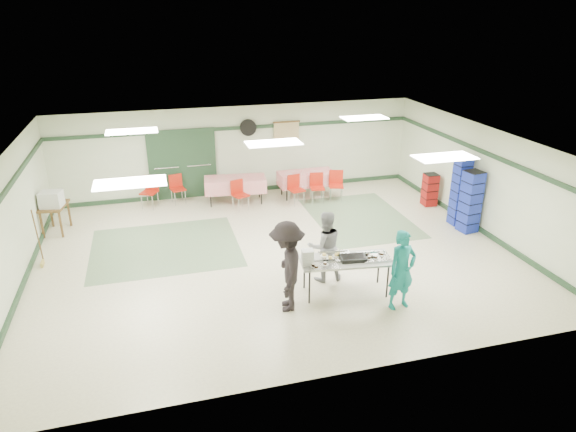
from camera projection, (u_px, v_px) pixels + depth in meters
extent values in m
plane|color=beige|center=(275.00, 253.00, 12.22)|extent=(11.00, 11.00, 0.00)
plane|color=silver|center=(274.00, 142.00, 11.20)|extent=(11.00, 11.00, 0.00)
plane|color=beige|center=(239.00, 150.00, 15.73)|extent=(11.00, 0.00, 11.00)
plane|color=beige|center=(346.00, 301.00, 7.70)|extent=(11.00, 0.00, 11.00)
plane|color=beige|center=(10.00, 225.00, 10.36)|extent=(0.00, 9.00, 9.00)
plane|color=beige|center=(483.00, 180.00, 13.06)|extent=(0.00, 9.00, 9.00)
cube|color=#203C25|center=(238.00, 128.00, 15.43)|extent=(11.00, 0.06, 0.10)
cube|color=#203C25|center=(240.00, 190.00, 16.19)|extent=(11.00, 0.06, 0.12)
cube|color=#203C25|center=(5.00, 192.00, 10.10)|extent=(0.06, 9.00, 0.10)
cube|color=#203C25|center=(24.00, 281.00, 10.86)|extent=(0.06, 9.00, 0.12)
cube|color=#203C25|center=(486.00, 153.00, 12.79)|extent=(0.06, 9.00, 0.10)
cube|color=#203C25|center=(475.00, 226.00, 13.54)|extent=(0.06, 9.00, 0.12)
cube|color=gray|center=(165.00, 247.00, 12.50)|extent=(3.50, 3.00, 0.01)
cube|color=gray|center=(359.00, 218.00, 14.25)|extent=(2.50, 3.50, 0.01)
cube|color=#969996|center=(167.00, 166.00, 15.25)|extent=(0.90, 0.06, 2.10)
cube|color=#969996|center=(199.00, 163.00, 15.48)|extent=(0.90, 0.06, 2.10)
cube|color=#203C25|center=(183.00, 165.00, 15.34)|extent=(2.00, 0.03, 2.15)
cylinder|color=black|center=(248.00, 128.00, 15.48)|extent=(0.50, 0.10, 0.50)
cube|color=tan|center=(286.00, 132.00, 15.85)|extent=(0.80, 0.02, 0.60)
cube|color=#A9A9A4|center=(346.00, 260.00, 10.26)|extent=(1.91, 0.97, 0.04)
cylinder|color=black|center=(309.00, 287.00, 10.03)|extent=(0.04, 0.04, 0.72)
cylinder|color=black|center=(388.00, 281.00, 10.24)|extent=(0.04, 0.04, 0.72)
cylinder|color=black|center=(304.00, 273.00, 10.57)|extent=(0.04, 0.04, 0.72)
cylinder|color=black|center=(378.00, 268.00, 10.78)|extent=(0.04, 0.04, 0.72)
cube|color=silver|center=(375.00, 257.00, 10.31)|extent=(0.65, 0.52, 0.02)
cube|color=silver|center=(336.00, 257.00, 10.33)|extent=(0.67, 0.54, 0.02)
cube|color=silver|center=(324.00, 266.00, 9.97)|extent=(0.61, 0.49, 0.02)
cube|color=black|center=(353.00, 258.00, 10.22)|extent=(0.54, 0.38, 0.08)
cube|color=white|center=(307.00, 257.00, 9.99)|extent=(0.25, 0.23, 0.31)
imported|color=#127E7F|center=(402.00, 270.00, 9.75)|extent=(0.64, 0.47, 1.60)
imported|color=gray|center=(325.00, 246.00, 10.77)|extent=(0.77, 0.61, 1.56)
imported|color=black|center=(287.00, 267.00, 9.67)|extent=(0.90, 1.28, 1.80)
cube|color=red|center=(306.00, 173.00, 15.65)|extent=(1.70, 0.76, 0.05)
cube|color=red|center=(306.00, 178.00, 15.72)|extent=(1.70, 0.78, 0.40)
cylinder|color=black|center=(287.00, 189.00, 15.36)|extent=(0.04, 0.04, 0.72)
cylinder|color=black|center=(331.00, 185.00, 15.73)|extent=(0.04, 0.04, 0.72)
cylinder|color=black|center=(282.00, 184.00, 15.86)|extent=(0.04, 0.04, 0.72)
cylinder|color=black|center=(324.00, 180.00, 16.23)|extent=(0.04, 0.04, 0.72)
cube|color=red|center=(235.00, 179.00, 15.11)|extent=(1.86, 0.97, 0.05)
cube|color=red|center=(235.00, 185.00, 15.18)|extent=(1.86, 0.99, 0.40)
cylinder|color=black|center=(211.00, 195.00, 14.88)|extent=(0.04, 0.04, 0.72)
cylinder|color=black|center=(261.00, 193.00, 15.09)|extent=(0.04, 0.04, 0.72)
cylinder|color=black|center=(210.00, 189.00, 15.42)|extent=(0.04, 0.04, 0.72)
cylinder|color=black|center=(259.00, 186.00, 15.63)|extent=(0.04, 0.04, 0.72)
cube|color=#B4180E|center=(317.00, 188.00, 15.22)|extent=(0.46, 0.46, 0.04)
cube|color=#B4180E|center=(316.00, 179.00, 15.30)|extent=(0.41, 0.10, 0.40)
cylinder|color=silver|center=(313.00, 197.00, 15.14)|extent=(0.02, 0.02, 0.42)
cylinder|color=silver|center=(323.00, 197.00, 15.17)|extent=(0.02, 0.02, 0.42)
cylinder|color=silver|center=(311.00, 194.00, 15.44)|extent=(0.02, 0.02, 0.42)
cylinder|color=silver|center=(322.00, 193.00, 15.47)|extent=(0.02, 0.02, 0.42)
cube|color=#B4180E|center=(296.00, 190.00, 15.06)|extent=(0.49, 0.49, 0.04)
cube|color=#B4180E|center=(293.00, 181.00, 15.12)|extent=(0.40, 0.14, 0.40)
cylinder|color=silver|center=(294.00, 200.00, 14.95)|extent=(0.02, 0.02, 0.42)
cylinder|color=silver|center=(304.00, 198.00, 15.09)|extent=(0.02, 0.02, 0.42)
cylinder|color=silver|center=(289.00, 197.00, 15.21)|extent=(0.02, 0.02, 0.42)
cylinder|color=silver|center=(298.00, 195.00, 15.35)|extent=(0.02, 0.02, 0.42)
cube|color=#B4180E|center=(336.00, 186.00, 15.36)|extent=(0.52, 0.52, 0.04)
cube|color=#B4180E|center=(336.00, 177.00, 15.44)|extent=(0.41, 0.16, 0.42)
cylinder|color=silver|center=(331.00, 195.00, 15.30)|extent=(0.02, 0.02, 0.44)
cylinder|color=silver|center=(342.00, 195.00, 15.29)|extent=(0.02, 0.02, 0.44)
cylinder|color=silver|center=(330.00, 192.00, 15.61)|extent=(0.02, 0.02, 0.44)
cylinder|color=silver|center=(341.00, 192.00, 15.60)|extent=(0.02, 0.02, 0.44)
cube|color=#B4180E|center=(240.00, 195.00, 14.65)|extent=(0.52, 0.52, 0.04)
cube|color=#B4180E|center=(237.00, 186.00, 14.70)|extent=(0.39, 0.19, 0.40)
cylinder|color=silver|center=(239.00, 206.00, 14.53)|extent=(0.02, 0.02, 0.42)
cylinder|color=silver|center=(248.00, 203.00, 14.71)|extent=(0.02, 0.02, 0.42)
cylinder|color=silver|center=(233.00, 202.00, 14.77)|extent=(0.02, 0.02, 0.42)
cylinder|color=silver|center=(242.00, 200.00, 14.95)|extent=(0.02, 0.02, 0.42)
cube|color=#B4180E|center=(178.00, 189.00, 15.15)|extent=(0.48, 0.48, 0.04)
cube|color=#B4180E|center=(175.00, 181.00, 15.21)|extent=(0.39, 0.14, 0.40)
cylinder|color=silver|center=(175.00, 199.00, 15.04)|extent=(0.02, 0.02, 0.41)
cylinder|color=silver|center=(185.00, 197.00, 15.18)|extent=(0.02, 0.02, 0.41)
cylinder|color=silver|center=(172.00, 196.00, 15.29)|extent=(0.02, 0.02, 0.41)
cylinder|color=silver|center=(182.00, 194.00, 15.43)|extent=(0.02, 0.02, 0.41)
cube|color=#B4180E|center=(149.00, 192.00, 14.78)|extent=(0.58, 0.58, 0.04)
cube|color=#B4180E|center=(151.00, 183.00, 14.87)|extent=(0.40, 0.24, 0.43)
cylinder|color=silver|center=(142.00, 202.00, 14.76)|extent=(0.02, 0.02, 0.45)
cylinder|color=silver|center=(153.00, 203.00, 14.69)|extent=(0.02, 0.02, 0.45)
cylinder|color=silver|center=(147.00, 198.00, 15.07)|extent=(0.02, 0.02, 0.45)
cylinder|color=silver|center=(158.00, 199.00, 14.99)|extent=(0.02, 0.02, 0.45)
cube|color=#1B33A2|center=(460.00, 191.00, 13.50)|extent=(0.37, 0.37, 1.89)
cube|color=maroon|center=(430.00, 190.00, 14.98)|extent=(0.38, 0.38, 0.96)
cube|color=#1B33A2|center=(470.00, 202.00, 13.11)|extent=(0.47, 0.47, 1.63)
cube|color=brown|center=(53.00, 206.00, 13.10)|extent=(0.71, 0.97, 0.05)
cube|color=brown|center=(42.00, 225.00, 12.88)|extent=(0.05, 0.05, 0.70)
cube|color=brown|center=(61.00, 225.00, 12.92)|extent=(0.05, 0.05, 0.70)
cube|color=brown|center=(51.00, 214.00, 13.55)|extent=(0.05, 0.05, 0.70)
cube|color=brown|center=(69.00, 214.00, 13.60)|extent=(0.05, 0.05, 0.70)
cube|color=beige|center=(51.00, 199.00, 12.92)|extent=(0.58, 0.53, 0.40)
cylinder|color=brown|center=(38.00, 236.00, 11.40)|extent=(0.08, 0.22, 1.35)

